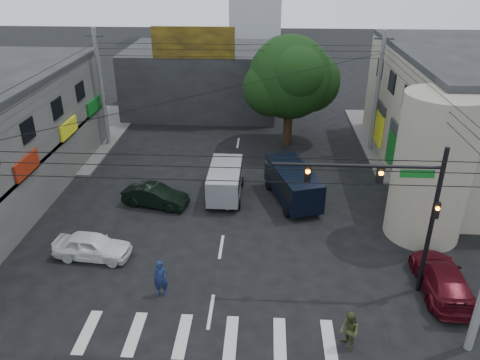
# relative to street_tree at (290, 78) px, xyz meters

# --- Properties ---
(ground) EXTENTS (160.00, 160.00, 0.00)m
(ground) POSITION_rel_street_tree_xyz_m (-4.00, -17.00, -5.47)
(ground) COLOR black
(ground) RESTS_ON ground
(sidewalk_far_left) EXTENTS (16.00, 16.00, 0.15)m
(sidewalk_far_left) POSITION_rel_street_tree_xyz_m (-22.00, 1.00, -5.40)
(sidewalk_far_left) COLOR #514F4C
(sidewalk_far_left) RESTS_ON ground
(sidewalk_far_right) EXTENTS (16.00, 16.00, 0.15)m
(sidewalk_far_right) POSITION_rel_street_tree_xyz_m (14.00, 1.00, -5.40)
(sidewalk_far_right) COLOR #514F4C
(sidewalk_far_right) RESTS_ON ground
(corner_column) EXTENTS (4.00, 4.00, 8.00)m
(corner_column) POSITION_rel_street_tree_xyz_m (7.00, -13.00, -1.47)
(corner_column) COLOR gray
(corner_column) RESTS_ON ground
(building_far) EXTENTS (14.00, 10.00, 6.00)m
(building_far) POSITION_rel_street_tree_xyz_m (-8.00, 9.00, -2.47)
(building_far) COLOR #232326
(building_far) RESTS_ON ground
(billboard) EXTENTS (7.00, 0.30, 2.60)m
(billboard) POSITION_rel_street_tree_xyz_m (-8.00, 4.10, 1.83)
(billboard) COLOR olive
(billboard) RESTS_ON building_far
(street_tree) EXTENTS (6.40, 6.40, 8.70)m
(street_tree) POSITION_rel_street_tree_xyz_m (0.00, 0.00, 0.00)
(street_tree) COLOR black
(street_tree) RESTS_ON ground
(traffic_gantry) EXTENTS (7.10, 0.35, 7.20)m
(traffic_gantry) POSITION_rel_street_tree_xyz_m (3.82, -18.00, -0.64)
(traffic_gantry) COLOR black
(traffic_gantry) RESTS_ON ground
(utility_pole_far_left) EXTENTS (0.32, 0.32, 9.20)m
(utility_pole_far_left) POSITION_rel_street_tree_xyz_m (-14.50, -1.00, -0.87)
(utility_pole_far_left) COLOR #59595B
(utility_pole_far_left) RESTS_ON ground
(utility_pole_far_right) EXTENTS (0.32, 0.32, 9.20)m
(utility_pole_far_right) POSITION_rel_street_tree_xyz_m (6.50, -1.00, -0.87)
(utility_pole_far_right) COLOR #59595B
(utility_pole_far_right) RESTS_ON ground
(dark_sedan) EXTENTS (3.25, 4.68, 1.33)m
(dark_sedan) POSITION_rel_street_tree_xyz_m (-8.46, -10.72, -4.81)
(dark_sedan) COLOR black
(dark_sedan) RESTS_ON ground
(white_compact) EXTENTS (2.31, 4.26, 1.35)m
(white_compact) POSITION_rel_street_tree_xyz_m (-10.50, -16.28, -4.80)
(white_compact) COLOR white
(white_compact) RESTS_ON ground
(maroon_sedan) EXTENTS (2.15, 4.98, 1.43)m
(maroon_sedan) POSITION_rel_street_tree_xyz_m (6.50, -17.98, -4.76)
(maroon_sedan) COLOR #4B0A14
(maroon_sedan) RESTS_ON ground
(silver_minivan) EXTENTS (4.65, 1.99, 1.99)m
(silver_minivan) POSITION_rel_street_tree_xyz_m (-4.27, -9.28, -4.48)
(silver_minivan) COLOR #93949A
(silver_minivan) RESTS_ON ground
(navy_van) EXTENTS (6.53, 5.12, 2.15)m
(navy_van) POSITION_rel_street_tree_xyz_m (0.00, -9.59, -4.40)
(navy_van) COLOR black
(navy_van) RESTS_ON ground
(traffic_officer) EXTENTS (0.73, 0.54, 1.82)m
(traffic_officer) POSITION_rel_street_tree_xyz_m (-6.36, -19.00, -4.56)
(traffic_officer) COLOR #15204A
(traffic_officer) RESTS_ON ground
(pedestrian_olive) EXTENTS (1.32, 1.27, 1.75)m
(pedestrian_olive) POSITION_rel_street_tree_xyz_m (1.67, -21.76, -4.60)
(pedestrian_olive) COLOR #39441F
(pedestrian_olive) RESTS_ON ground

